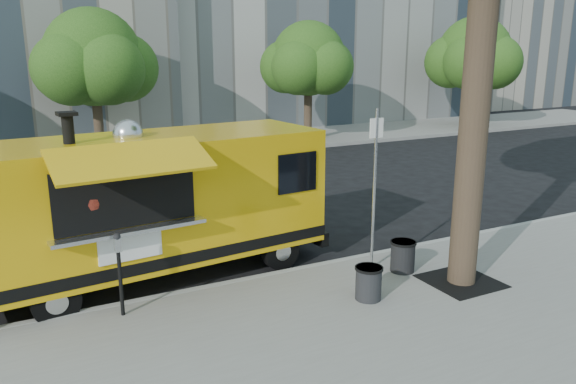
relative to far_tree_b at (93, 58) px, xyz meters
name	(u,v)px	position (x,y,z in m)	size (l,w,h in m)	color
ground	(262,262)	(1.00, -12.70, -3.83)	(120.00, 120.00, 0.00)	black
sidewalk	(383,352)	(1.00, -16.70, -3.76)	(60.00, 6.00, 0.15)	gray
curb	(283,275)	(1.00, -13.63, -3.76)	(60.00, 0.14, 0.16)	#999993
far_sidewalk	(123,152)	(1.00, 0.80, -3.76)	(60.00, 5.00, 0.15)	gray
tree_well	(461,281)	(3.60, -15.50, -3.68)	(1.20, 1.20, 0.02)	black
far_tree_b	(93,58)	(0.00, 0.00, 0.00)	(3.60, 3.60, 5.50)	#33261C
far_tree_c	(308,59)	(9.00, -0.30, -0.12)	(3.24, 3.24, 5.21)	#33261C
far_tree_d	(474,54)	(19.00, -0.10, 0.06)	(3.78, 3.78, 5.64)	#33261C
sign_post	(375,180)	(2.55, -14.25, -1.98)	(0.28, 0.06, 3.00)	silver
parking_meter	(119,265)	(-2.00, -14.05, -2.85)	(0.11, 0.11, 1.33)	black
food_truck	(155,202)	(-1.03, -12.53, -2.35)	(6.57, 3.43, 3.15)	#DEA80B
trash_bin_left	(403,255)	(2.98, -14.63, -3.37)	(0.48, 0.48, 0.58)	black
trash_bin_right	(369,282)	(1.72, -15.33, -3.38)	(0.47, 0.47, 0.56)	black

